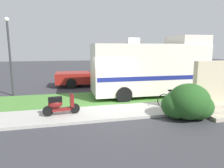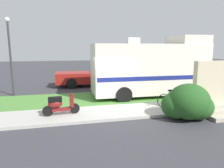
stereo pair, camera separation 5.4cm
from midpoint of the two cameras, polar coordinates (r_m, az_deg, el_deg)
name	(u,v)px [view 1 (the left image)]	position (r m, az deg, el deg)	size (l,w,h in m)	color
ground_plane	(110,106)	(10.37, -0.65, -6.32)	(80.00, 80.00, 0.00)	#38383D
sidewalk	(116,112)	(9.24, 1.00, -8.02)	(24.00, 2.00, 0.12)	#ADAAA3
grass_strip	(105,98)	(11.77, -2.26, -4.11)	(24.00, 3.40, 0.08)	#4C8438
motorhome_rv	(150,68)	(12.43, 10.62, 4.57)	(6.88, 2.84, 3.70)	silver
scooter	(60,105)	(8.82, -14.87, -5.71)	(1.57, 0.52, 0.97)	black
bicycle	(173,99)	(10.26, 16.96, -4.07)	(1.73, 0.52, 0.89)	black
pickup_truck_near	(99,74)	(15.96, -3.91, 2.98)	(5.64, 2.29, 1.77)	maroon
porch_steps	(215,93)	(10.05, 27.32, -2.32)	(2.00, 1.26, 2.40)	#B2A893
bush_by_porch	(188,103)	(8.82, 20.75, -5.20)	(2.10, 1.58, 1.49)	#23511E
bottle_green	(204,105)	(10.68, 24.78, -5.59)	(0.07, 0.07, 0.22)	brown
bottle_spare	(187,106)	(10.18, 20.53, -5.98)	(0.06, 0.06, 0.25)	#B2B2B7
street_lamp_post	(9,50)	(13.69, -27.42, 8.66)	(0.28, 0.28, 4.76)	#333338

